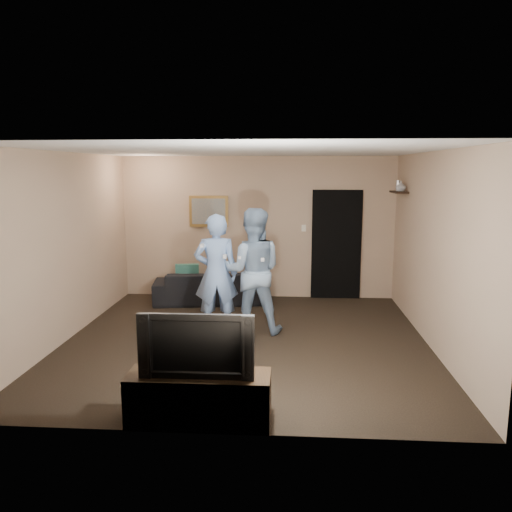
# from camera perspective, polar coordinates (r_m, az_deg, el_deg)

# --- Properties ---
(ground) EXTENTS (5.00, 5.00, 0.00)m
(ground) POSITION_cam_1_polar(r_m,az_deg,el_deg) (7.07, -1.18, -9.63)
(ground) COLOR black
(ground) RESTS_ON ground
(ceiling) EXTENTS (5.00, 5.00, 0.04)m
(ceiling) POSITION_cam_1_polar(r_m,az_deg,el_deg) (6.67, -1.26, 11.93)
(ceiling) COLOR silver
(ceiling) RESTS_ON wall_back
(wall_back) EXTENTS (5.00, 0.04, 2.60)m
(wall_back) POSITION_cam_1_polar(r_m,az_deg,el_deg) (9.22, 0.17, 3.26)
(wall_back) COLOR tan
(wall_back) RESTS_ON ground
(wall_front) EXTENTS (5.00, 0.04, 2.60)m
(wall_front) POSITION_cam_1_polar(r_m,az_deg,el_deg) (4.31, -4.19, -4.36)
(wall_front) COLOR tan
(wall_front) RESTS_ON ground
(wall_left) EXTENTS (0.04, 5.00, 2.60)m
(wall_left) POSITION_cam_1_polar(r_m,az_deg,el_deg) (7.40, -20.88, 0.99)
(wall_left) COLOR tan
(wall_left) RESTS_ON ground
(wall_right) EXTENTS (0.04, 5.00, 2.60)m
(wall_right) POSITION_cam_1_polar(r_m,az_deg,el_deg) (6.99, 19.67, 0.56)
(wall_right) COLOR tan
(wall_right) RESTS_ON ground
(sofa) EXTENTS (2.04, 1.02, 0.57)m
(sofa) POSITION_cam_1_polar(r_m,az_deg,el_deg) (9.01, -5.37, -3.50)
(sofa) COLOR black
(sofa) RESTS_ON ground
(throw_pillow) EXTENTS (0.43, 0.20, 0.42)m
(throw_pillow) POSITION_cam_1_polar(r_m,az_deg,el_deg) (9.04, -7.85, -2.24)
(throw_pillow) COLOR #1B534A
(throw_pillow) RESTS_ON sofa
(painting_frame) EXTENTS (0.72, 0.05, 0.57)m
(painting_frame) POSITION_cam_1_polar(r_m,az_deg,el_deg) (9.27, -5.42, 5.11)
(painting_frame) COLOR olive
(painting_frame) RESTS_ON wall_back
(painting_canvas) EXTENTS (0.62, 0.01, 0.47)m
(painting_canvas) POSITION_cam_1_polar(r_m,az_deg,el_deg) (9.24, -5.45, 5.10)
(painting_canvas) COLOR slate
(painting_canvas) RESTS_ON painting_frame
(doorway) EXTENTS (0.90, 0.06, 2.00)m
(doorway) POSITION_cam_1_polar(r_m,az_deg,el_deg) (9.25, 9.16, 1.28)
(doorway) COLOR black
(doorway) RESTS_ON ground
(light_switch) EXTENTS (0.08, 0.02, 0.12)m
(light_switch) POSITION_cam_1_polar(r_m,az_deg,el_deg) (9.18, 5.47, 3.19)
(light_switch) COLOR silver
(light_switch) RESTS_ON wall_back
(wall_shelf) EXTENTS (0.20, 0.60, 0.03)m
(wall_shelf) POSITION_cam_1_polar(r_m,az_deg,el_deg) (8.63, 16.02, 7.03)
(wall_shelf) COLOR black
(wall_shelf) RESTS_ON wall_right
(shelf_vase) EXTENTS (0.18, 0.18, 0.17)m
(shelf_vase) POSITION_cam_1_polar(r_m,az_deg,el_deg) (8.51, 16.22, 7.66)
(shelf_vase) COLOR #A2A2A6
(shelf_vase) RESTS_ON wall_shelf
(shelf_figurine) EXTENTS (0.06, 0.06, 0.18)m
(shelf_figurine) POSITION_cam_1_polar(r_m,az_deg,el_deg) (8.72, 15.93, 7.75)
(shelf_figurine) COLOR silver
(shelf_figurine) RESTS_ON wall_shelf
(tv_console) EXTENTS (1.34, 0.43, 0.48)m
(tv_console) POSITION_cam_1_polar(r_m,az_deg,el_deg) (4.87, -6.53, -15.83)
(tv_console) COLOR black
(tv_console) RESTS_ON ground
(television) EXTENTS (1.05, 0.14, 0.61)m
(television) POSITION_cam_1_polar(r_m,az_deg,el_deg) (4.67, -6.66, -9.82)
(television) COLOR black
(television) RESTS_ON tv_console
(wii_player_left) EXTENTS (0.69, 0.54, 1.74)m
(wii_player_left) POSITION_cam_1_polar(r_m,az_deg,el_deg) (7.24, -4.57, -2.04)
(wii_player_left) COLOR #7DA0D9
(wii_player_left) RESTS_ON ground
(wii_player_right) EXTENTS (0.91, 0.72, 1.82)m
(wii_player_right) POSITION_cam_1_polar(r_m,az_deg,el_deg) (7.21, -0.39, -1.72)
(wii_player_right) COLOR #7F9AB8
(wii_player_right) RESTS_ON ground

